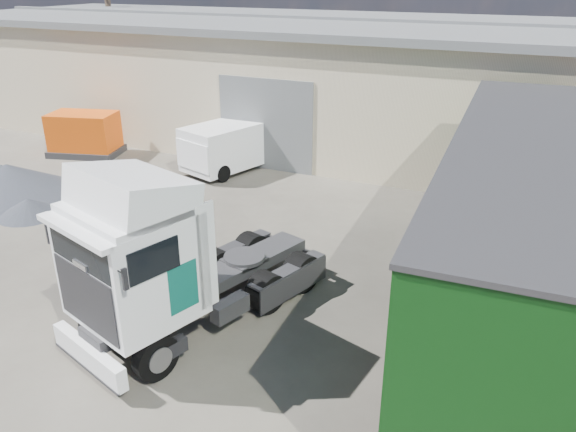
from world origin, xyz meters
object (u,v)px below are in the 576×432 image
at_px(tractor_unit, 166,266).
at_px(box_trailer, 512,209).
at_px(orange_skip, 85,137).
at_px(panel_van, 234,145).

xyz_separation_m(tractor_unit, box_trailer, (6.37, 3.90, 0.90)).
bearing_deg(box_trailer, tractor_unit, -151.08).
distance_m(box_trailer, orange_skip, 18.42).
bearing_deg(orange_skip, box_trailer, -33.21).
relative_size(tractor_unit, orange_skip, 1.91).
xyz_separation_m(box_trailer, panel_van, (-10.73, 6.53, -1.62)).
bearing_deg(panel_van, tractor_unit, -49.73).
bearing_deg(tractor_unit, panel_van, 130.00).
distance_m(tractor_unit, panel_van, 11.33).
relative_size(tractor_unit, panel_van, 1.28).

